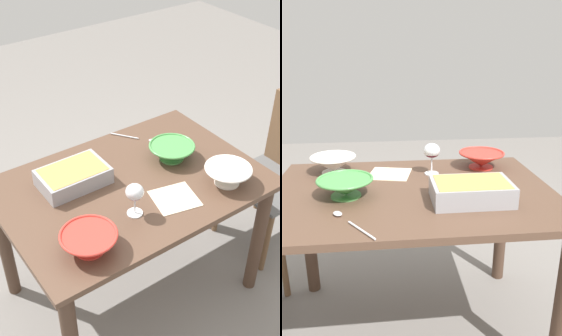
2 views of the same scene
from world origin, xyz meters
TOP-DOWN VIEW (x-y plane):
  - ground_plane at (0.00, 0.00)m, footprint 8.00×8.00m
  - dining_table at (0.00, 0.00)m, footprint 1.27×0.88m
  - wine_glass at (0.11, 0.20)m, footprint 0.08×0.08m
  - casserole_dish at (0.23, -0.15)m, footprint 0.33×0.21m
  - mixing_bowl at (-0.29, -0.05)m, footprint 0.24×0.24m
  - small_bowl at (-0.38, 0.27)m, footprint 0.23×0.23m
  - serving_bowl at (0.39, 0.27)m, footprint 0.24×0.24m
  - serving_spoon at (-0.27, -0.28)m, footprint 0.17×0.23m
  - napkin at (-0.10, 0.22)m, footprint 0.24×0.23m

SIDE VIEW (x-z plane):
  - ground_plane at x=0.00m, z-range 0.00..0.00m
  - dining_table at x=0.00m, z-range 0.25..1.02m
  - napkin at x=-0.10m, z-range 0.77..0.77m
  - serving_spoon at x=-0.27m, z-range 0.77..0.78m
  - mixing_bowl at x=-0.29m, z-range 0.77..0.86m
  - casserole_dish at x=0.23m, z-range 0.77..0.86m
  - serving_bowl at x=0.39m, z-range 0.78..0.86m
  - small_bowl at x=-0.38m, z-range 0.78..0.87m
  - wine_glass at x=0.11m, z-range 0.80..0.96m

